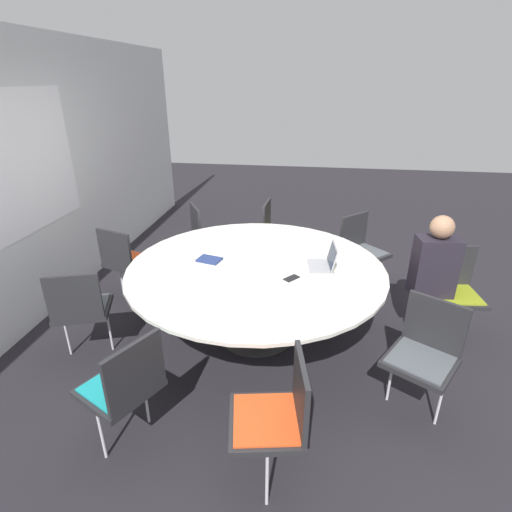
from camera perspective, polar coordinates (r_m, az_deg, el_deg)
The scene contains 17 objects.
ground_plane at distance 3.95m, azimuth 0.00°, elevation -11.01°, with size 16.00×16.00×0.00m, color black.
wall_back at distance 4.28m, azimuth -31.35°, elevation 8.27°, with size 8.00×0.07×2.70m.
conference_table at distance 3.62m, azimuth 0.00°, elevation -2.77°, with size 2.30×2.30×0.73m.
chair_0 at distance 4.09m, azimuth 26.38°, elevation -3.86°, with size 0.47×0.48×0.87m.
chair_1 at distance 4.67m, azimuth 14.76°, elevation 1.34°, with size 0.61×0.61×0.87m.
chair_2 at distance 5.04m, azimuth 2.93°, elevation 3.84°, with size 0.47×0.45×0.87m.
chair_3 at distance 4.97m, azimuth -7.09°, elevation 3.38°, with size 0.59×0.58×0.87m.
chair_4 at distance 4.44m, azimuth -18.14°, elevation -0.29°, with size 0.54×0.55×0.87m.
chair_5 at distance 3.68m, azimuth -23.79°, elevation -6.50°, with size 0.54×0.55×0.87m.
chair_6 at distance 2.75m, azimuth -18.23°, elevation -16.84°, with size 0.58×0.57×0.87m.
chair_7 at distance 2.45m, azimuth 3.09°, elevation -21.37°, with size 0.51×0.49×0.87m.
chair_8 at distance 3.12m, azimuth 23.01°, elevation -12.17°, with size 0.59×0.60×0.87m.
person_0 at distance 3.85m, azimuth 24.10°, elevation -1.95°, with size 0.29×0.38×1.22m.
laptop at distance 3.58m, azimuth 9.87°, elevation -0.81°, with size 0.32×0.26×0.21m.
spiral_notebook at distance 3.71m, azimuth -6.68°, elevation -0.51°, with size 0.20×0.24×0.02m.
cell_phone at distance 3.37m, azimuth 5.10°, elevation -3.17°, with size 0.15×0.14×0.01m.
handbag at distance 5.41m, azimuth -1.95°, elevation 0.96°, with size 0.36×0.16×0.28m.
Camera 1 is at (-3.19, -0.48, 2.28)m, focal length 28.00 mm.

